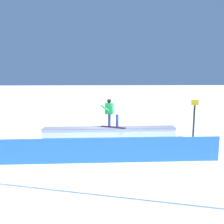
# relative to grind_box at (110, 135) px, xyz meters

# --- Properties ---
(ground_plane) EXTENTS (120.00, 120.00, 0.00)m
(ground_plane) POSITION_rel_grind_box_xyz_m (0.00, 0.00, -0.33)
(ground_plane) COLOR white
(grind_box) EXTENTS (7.07, 0.77, 0.73)m
(grind_box) POSITION_rel_grind_box_xyz_m (0.00, 0.00, 0.00)
(grind_box) COLOR white
(grind_box) RESTS_ON ground_plane
(snowboarder) EXTENTS (1.40, 0.82, 1.52)m
(snowboarder) POSITION_rel_grind_box_xyz_m (-0.05, -0.07, 1.24)
(snowboarder) COLOR black
(snowboarder) RESTS_ON grind_box
(safety_fence) EXTENTS (8.86, 0.22, 1.03)m
(safety_fence) POSITION_rel_grind_box_xyz_m (0.00, 3.18, 0.18)
(safety_fence) COLOR #317DDC
(safety_fence) RESTS_ON ground_plane
(trail_marker) EXTENTS (0.40, 0.10, 2.15)m
(trail_marker) POSITION_rel_grind_box_xyz_m (-4.71, -0.42, 0.81)
(trail_marker) COLOR #262628
(trail_marker) RESTS_ON ground_plane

